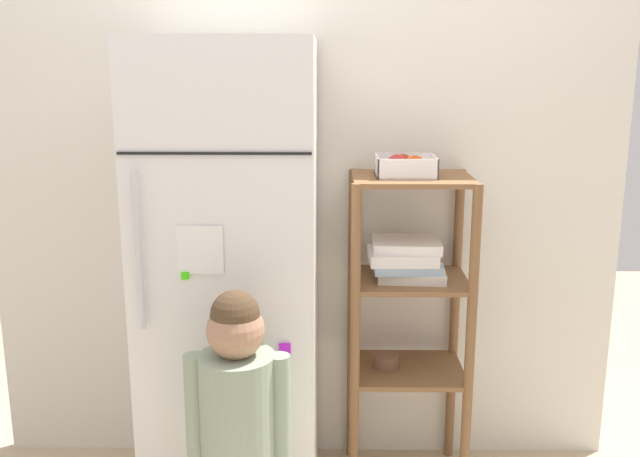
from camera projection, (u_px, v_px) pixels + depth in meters
kitchen_wall_back at (304, 196)px, 2.78m from camera, size 2.49×0.03×2.18m
refrigerator at (233, 283)px, 2.51m from camera, size 0.59×0.65×1.68m
child_standing at (238, 414)px, 2.10m from camera, size 0.31×0.23×0.97m
pantry_shelf_unit at (407, 290)px, 2.64m from camera, size 0.45×0.36×1.20m
fruit_bin at (406, 166)px, 2.54m from camera, size 0.21×0.18×0.08m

